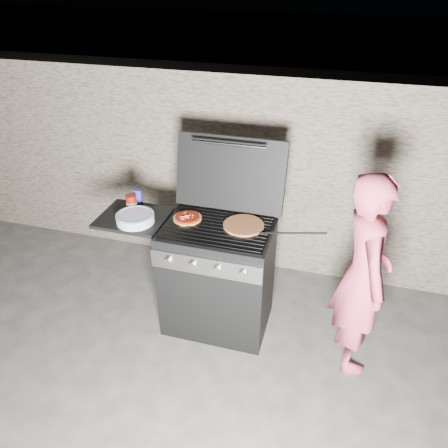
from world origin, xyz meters
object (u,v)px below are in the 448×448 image
(gas_grill, at_px, (188,272))
(sauce_jar, at_px, (131,203))
(person, at_px, (362,276))
(pizza_topped, at_px, (187,218))

(gas_grill, xyz_separation_m, sauce_jar, (-0.47, 0.08, 0.51))
(person, bearing_deg, sauce_jar, 69.09)
(gas_grill, xyz_separation_m, person, (1.29, -0.08, 0.30))
(sauce_jar, bearing_deg, person, -5.41)
(gas_grill, distance_m, sauce_jar, 0.70)
(gas_grill, distance_m, person, 1.33)
(pizza_topped, relative_size, sauce_jar, 1.67)
(pizza_topped, height_order, sauce_jar, sauce_jar)
(person, bearing_deg, pizza_topped, 68.40)
(gas_grill, relative_size, pizza_topped, 6.28)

